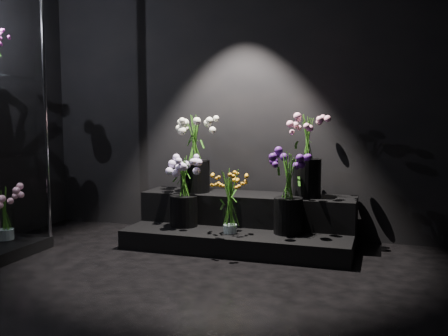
% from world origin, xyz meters
% --- Properties ---
extents(floor, '(4.00, 4.00, 0.00)m').
position_xyz_m(floor, '(0.00, 0.00, 0.00)').
color(floor, black).
rests_on(floor, ground).
extents(wall_back, '(4.00, 0.00, 4.00)m').
position_xyz_m(wall_back, '(0.00, 2.00, 1.40)').
color(wall_back, black).
rests_on(wall_back, floor).
extents(display_riser, '(1.98, 0.88, 0.44)m').
position_xyz_m(display_riser, '(0.20, 1.60, 0.18)').
color(display_riser, black).
rests_on(display_riser, floor).
extents(bouquet_orange_bells, '(0.33, 0.33, 0.56)m').
position_xyz_m(bouquet_orange_bells, '(0.17, 1.28, 0.45)').
color(bouquet_orange_bells, white).
rests_on(bouquet_orange_bells, display_riser).
extents(bouquet_lilac, '(0.41, 0.41, 0.63)m').
position_xyz_m(bouquet_lilac, '(-0.32, 1.42, 0.52)').
color(bouquet_lilac, black).
rests_on(bouquet_lilac, display_riser).
extents(bouquet_purple, '(0.40, 0.40, 0.69)m').
position_xyz_m(bouquet_purple, '(0.64, 1.42, 0.55)').
color(bouquet_purple, black).
rests_on(bouquet_purple, display_riser).
extents(bouquet_cream_roses, '(0.49, 0.49, 0.73)m').
position_xyz_m(bouquet_cream_roses, '(-0.31, 1.69, 0.84)').
color(bouquet_cream_roses, black).
rests_on(bouquet_cream_roses, display_riser).
extents(bouquet_pink_roses, '(0.48, 0.48, 0.73)m').
position_xyz_m(bouquet_pink_roses, '(0.75, 1.72, 0.86)').
color(bouquet_pink_roses, black).
rests_on(bouquet_pink_roses, display_riser).
extents(bouquet_case_base_pink, '(0.34, 0.34, 0.45)m').
position_xyz_m(bouquet_case_base_pink, '(-1.69, 0.72, 0.34)').
color(bouquet_case_base_pink, white).
rests_on(bouquet_case_base_pink, display_case).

